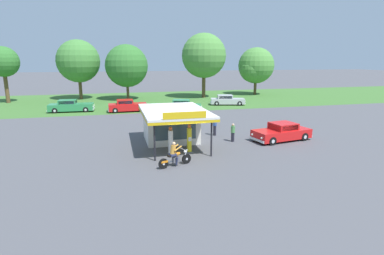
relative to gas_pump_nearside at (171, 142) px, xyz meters
The scene contains 18 objects.
ground_plane 1.52m from the gas_pump_nearside, 46.53° to the right, with size 300.00×300.00×0.00m, color #4C4C51.
grass_verge_strip 29.14m from the gas_pump_nearside, 88.35° to the left, with size 120.00×24.00×0.01m, color #3D6B2D.
service_station_kiosk 3.45m from the gas_pump_nearside, 78.58° to the left, with size 4.76×7.38×3.23m.
gas_pump_nearside is the anchor object (origin of this frame).
gas_pump_offside 1.34m from the gas_pump_nearside, ahead, with size 0.44×0.44×2.08m.
motorcycle_with_rider 2.52m from the gas_pump_nearside, 94.82° to the right, with size 2.20×0.98×1.58m.
featured_classic_sedan 9.60m from the gas_pump_nearside, ahead, with size 5.19×2.73×1.45m.
parked_car_second_row_spare 22.38m from the gas_pump_nearside, 114.05° to the left, with size 5.59×2.13×1.51m.
parked_car_back_row_centre_right 18.95m from the gas_pump_nearside, 96.60° to the left, with size 5.00×2.08×1.52m.
parked_car_back_row_left 24.39m from the gas_pump_nearside, 60.17° to the left, with size 5.28×3.02×1.43m.
parked_car_back_row_far_left 17.57m from the gas_pump_nearside, 75.08° to the left, with size 5.19×3.04×1.53m.
bystander_standing_back_lot 6.36m from the gas_pump_nearside, 42.88° to the left, with size 0.34×0.34×1.74m.
bystander_leaning_by_kiosk 5.82m from the gas_pump_nearside, 20.67° to the left, with size 0.34×0.34×1.49m.
tree_oak_right 37.16m from the gas_pump_nearside, 121.90° to the left, with size 4.48×4.48×8.38m.
tree_oak_far_right 31.11m from the gas_pump_nearside, 92.86° to the left, with size 6.80×6.80×8.84m.
tree_oak_centre 32.92m from the gas_pump_nearside, 69.52° to the left, with size 7.47×7.47×10.80m.
tree_oak_distant_spare 38.95m from the gas_pump_nearside, 56.08° to the left, with size 6.55×6.55×8.62m.
tree_oak_far_left 34.75m from the gas_pump_nearside, 105.39° to the left, with size 6.85×6.85×9.60m.
Camera 1 is at (-4.39, -19.27, 6.53)m, focal length 28.44 mm.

